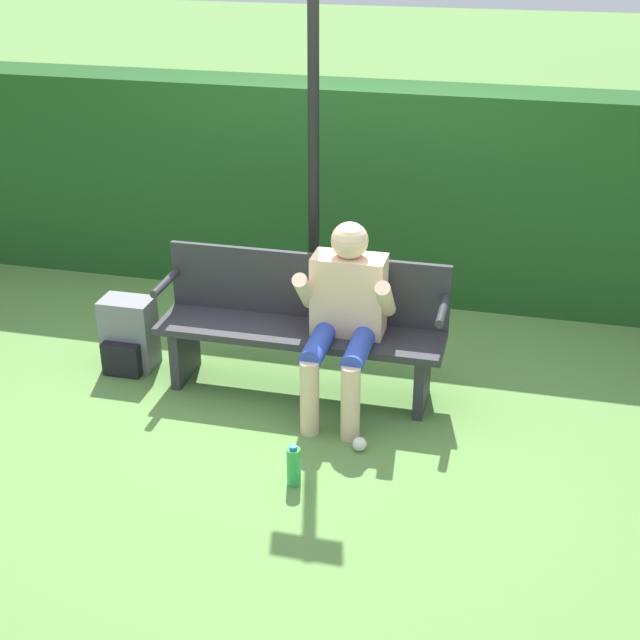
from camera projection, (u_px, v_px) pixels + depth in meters
name	position (u px, v px, depth m)	size (l,w,h in m)	color
ground_plane	(301.00, 390.00, 5.58)	(40.00, 40.00, 0.00)	#5B8942
hedge_back	(356.00, 190.00, 6.69)	(12.00, 0.50, 1.57)	#1E4C1E
park_bench	(302.00, 323.00, 5.44)	(1.76, 0.41, 0.85)	#2D2D33
person_seated	(345.00, 310.00, 5.18)	(0.57, 0.65, 1.12)	beige
backpack	(129.00, 336.00, 5.76)	(0.33, 0.29, 0.47)	slate
water_bottle	(294.00, 466.00, 4.65)	(0.07, 0.07, 0.24)	green
signpost	(313.00, 123.00, 5.36)	(0.35, 0.09, 2.83)	black
litter_crumple	(360.00, 444.00, 4.96)	(0.08, 0.08, 0.08)	silver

